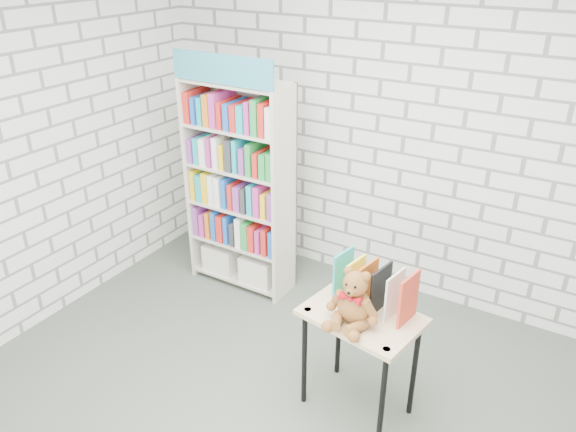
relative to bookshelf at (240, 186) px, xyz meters
The scene contains 6 objects.
ground 2.03m from the bookshelf, 49.00° to the right, with size 4.50×4.50×0.00m, color #465043.
room_shell 1.98m from the bookshelf, 49.00° to the right, with size 4.52×4.02×2.81m.
bookshelf is the anchor object (origin of this frame).
display_table 1.82m from the bookshelf, 30.14° to the right, with size 0.78×0.60×0.76m.
table_books 1.76m from the bookshelf, 26.64° to the right, with size 0.52×0.30×0.29m.
teddy_bear 1.83m from the bookshelf, 33.35° to the right, with size 0.33×0.31×0.36m.
Camera 1 is at (1.43, -2.20, 2.84)m, focal length 35.00 mm.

